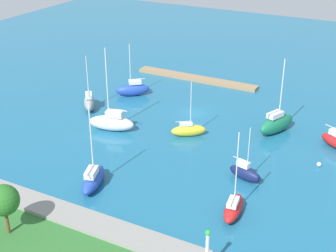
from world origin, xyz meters
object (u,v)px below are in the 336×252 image
Objects in this scene: sailboat_red_lone_north at (233,208)px; sailboat_blue_far_north at (93,179)px; sailboat_gray_along_channel at (89,102)px; sailboat_blue_by_breakwater at (133,89)px; sailboat_white_lone_south at (112,122)px; harbor_beacon at (207,244)px; park_tree_center at (4,200)px; mooring_buoy_white at (319,164)px; sailboat_navy_east_end at (245,173)px; sailboat_yellow_near_pier at (188,130)px; sailboat_green_mid_basin at (277,123)px; pier_dock at (196,78)px.

sailboat_red_lone_north is 18.22m from sailboat_blue_far_north.
sailboat_gray_along_channel is 25.37m from sailboat_blue_far_north.
sailboat_white_lone_south is at bearing 69.47° from sailboat_blue_by_breakwater.
sailboat_gray_along_channel is at bearing -38.65° from harbor_beacon.
park_tree_center is at bearing 120.21° from sailboat_red_lone_north.
sailboat_blue_by_breakwater is 15.36× the size of mooring_buoy_white.
sailboat_yellow_near_pier is at bearing 159.98° from sailboat_navy_east_end.
harbor_beacon is 26.91m from mooring_buoy_white.
sailboat_yellow_near_pier is (-16.49, 10.32, -0.24)m from sailboat_blue_by_breakwater.
pier_dock is at bearing 75.04° from sailboat_green_mid_basin.
sailboat_gray_along_channel is (34.57, -27.65, -2.12)m from harbor_beacon.
sailboat_blue_far_north reaches higher than sailboat_blue_by_breakwater.
mooring_buoy_white is (-24.38, -18.70, -0.79)m from sailboat_blue_far_north.
sailboat_navy_east_end is at bearing 45.83° from mooring_buoy_white.
sailboat_blue_by_breakwater is 19.46m from sailboat_yellow_near_pier.
sailboat_red_lone_north is at bearing 68.45° from mooring_buoy_white.
sailboat_yellow_near_pier is at bearing 145.29° from sailboat_green_mid_basin.
sailboat_navy_east_end is at bearing -143.39° from sailboat_gray_along_channel.
sailboat_white_lone_south is at bearing -176.46° from sailboat_navy_east_end.
mooring_buoy_white is (-29.58, 23.48, 0.00)m from pier_dock.
sailboat_red_lone_north is 8.15m from sailboat_navy_east_end.
sailboat_navy_east_end is 19.66m from sailboat_blue_far_north.
sailboat_gray_along_channel is (33.46, -17.51, 0.30)m from sailboat_red_lone_north.
pier_dock is 2.13× the size of sailboat_green_mid_basin.
park_tree_center is 32.49m from sailboat_yellow_near_pier.
sailboat_yellow_near_pier is (14.71, -26.21, -2.40)m from harbor_beacon.
sailboat_red_lone_north is 17.30m from mooring_buoy_white.
sailboat_green_mid_basin is 32.03m from sailboat_gray_along_channel.
sailboat_blue_by_breakwater reaches higher than sailboat_gray_along_channel.
sailboat_navy_east_end reaches higher than mooring_buoy_white.
mooring_buoy_white is at bearing -101.31° from harbor_beacon.
sailboat_green_mid_basin reaches higher than pier_dock.
sailboat_yellow_near_pier is (-9.63, 23.49, 0.70)m from pier_dock.
sailboat_yellow_near_pier is at bearing -32.26° from sailboat_blue_far_north.
harbor_beacon is at bearing 90.95° from sailboat_blue_by_breakwater.
sailboat_white_lone_south is 9.79m from sailboat_gray_along_channel.
harbor_beacon is 34.05m from sailboat_green_mid_basin.
sailboat_blue_far_north reaches higher than pier_dock.
mooring_buoy_white is at bearing 141.55° from pier_dock.
sailboat_gray_along_channel is at bearing 140.68° from sailboat_yellow_near_pier.
park_tree_center is 28.58m from sailboat_white_lone_south.
sailboat_green_mid_basin is at bearing 135.00° from sailboat_blue_by_breakwater.
pier_dock is 6.82× the size of harbor_beacon.
sailboat_red_lone_north reaches higher than pier_dock.
sailboat_blue_far_north reaches higher than sailboat_yellow_near_pier.
sailboat_green_mid_basin reaches higher than sailboat_yellow_near_pier.
sailboat_green_mid_basin is at bearing -115.66° from sailboat_gray_along_channel.
sailboat_yellow_near_pier is 19.91m from sailboat_gray_along_channel.
sailboat_white_lone_south is (26.32, -22.37, -2.03)m from harbor_beacon.
pier_dock is 2.36× the size of sailboat_blue_far_north.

